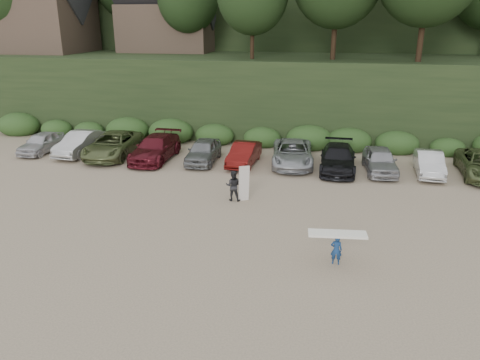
# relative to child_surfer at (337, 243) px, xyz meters

# --- Properties ---
(ground) EXTENTS (120.00, 120.00, 0.00)m
(ground) POSITION_rel_child_surfer_xyz_m (-3.36, 2.28, -0.89)
(ground) COLOR tan
(ground) RESTS_ON ground
(parked_cars) EXTENTS (33.89, 6.18, 1.61)m
(parked_cars) POSITION_rel_child_surfer_xyz_m (-4.49, 12.16, -0.14)
(parked_cars) COLOR silver
(parked_cars) RESTS_ON ground
(child_surfer) EXTENTS (2.24, 0.82, 1.31)m
(child_surfer) POSITION_rel_child_surfer_xyz_m (0.00, 0.00, 0.00)
(child_surfer) COLOR navy
(child_surfer) RESTS_ON ground
(adult_surfer) EXTENTS (1.27, 0.66, 1.91)m
(adult_surfer) POSITION_rel_child_surfer_xyz_m (-5.16, 5.73, -0.07)
(adult_surfer) COLOR black
(adult_surfer) RESTS_ON ground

